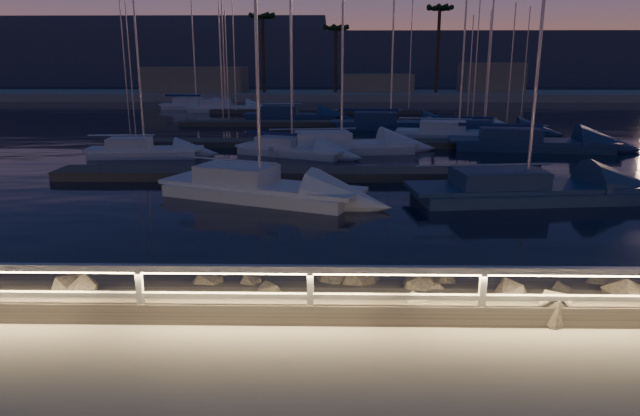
{
  "coord_description": "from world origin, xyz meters",
  "views": [
    {
      "loc": [
        1.35,
        -9.29,
        4.47
      ],
      "look_at": [
        1.1,
        4.0,
        1.07
      ],
      "focal_mm": 32.0,
      "sensor_mm": 36.0,
      "label": 1
    }
  ],
  "objects_px": {
    "guard_rail": "(249,281)",
    "sailboat_l": "(481,130)",
    "sailboat_g": "(455,133)",
    "sailboat_k": "(387,123)",
    "sailboat_n": "(224,107)",
    "sailboat_h": "(526,142)",
    "sailboat_b": "(255,186)",
    "sailboat_m": "(195,105)",
    "sailboat_j": "(290,115)",
    "sailboat_d": "(520,188)",
    "sailboat_e": "(142,150)",
    "sailboat_c": "(337,145)",
    "sailboat_f": "(289,148)"
  },
  "relations": [
    {
      "from": "guard_rail",
      "to": "sailboat_l",
      "type": "xyz_separation_m",
      "value": [
        12.13,
        31.51,
        -0.96
      ]
    },
    {
      "from": "sailboat_g",
      "to": "sailboat_k",
      "type": "height_order",
      "value": "sailboat_k"
    },
    {
      "from": "guard_rail",
      "to": "sailboat_l",
      "type": "distance_m",
      "value": 33.78
    },
    {
      "from": "guard_rail",
      "to": "sailboat_k",
      "type": "distance_m",
      "value": 36.25
    },
    {
      "from": "sailboat_n",
      "to": "sailboat_k",
      "type": "bearing_deg",
      "value": -47.19
    },
    {
      "from": "guard_rail",
      "to": "sailboat_h",
      "type": "relative_size",
      "value": 2.73
    },
    {
      "from": "sailboat_b",
      "to": "sailboat_h",
      "type": "relative_size",
      "value": 0.84
    },
    {
      "from": "sailboat_h",
      "to": "sailboat_m",
      "type": "distance_m",
      "value": 40.38
    },
    {
      "from": "sailboat_j",
      "to": "sailboat_k",
      "type": "relative_size",
      "value": 0.96
    },
    {
      "from": "sailboat_m",
      "to": "sailboat_n",
      "type": "relative_size",
      "value": 0.97
    },
    {
      "from": "sailboat_d",
      "to": "sailboat_k",
      "type": "bearing_deg",
      "value": 89.95
    },
    {
      "from": "sailboat_e",
      "to": "sailboat_c",
      "type": "bearing_deg",
      "value": 5.21
    },
    {
      "from": "sailboat_d",
      "to": "sailboat_c",
      "type": "bearing_deg",
      "value": 113.89
    },
    {
      "from": "sailboat_d",
      "to": "sailboat_f",
      "type": "xyz_separation_m",
      "value": [
        -9.54,
        10.53,
        -0.04
      ]
    },
    {
      "from": "sailboat_e",
      "to": "sailboat_l",
      "type": "relative_size",
      "value": 0.76
    },
    {
      "from": "guard_rail",
      "to": "sailboat_d",
      "type": "height_order",
      "value": "sailboat_d"
    },
    {
      "from": "sailboat_f",
      "to": "sailboat_m",
      "type": "distance_m",
      "value": 34.99
    },
    {
      "from": "sailboat_g",
      "to": "sailboat_m",
      "type": "xyz_separation_m",
      "value": [
        -23.73,
        25.25,
        0.03
      ]
    },
    {
      "from": "sailboat_k",
      "to": "sailboat_g",
      "type": "bearing_deg",
      "value": -51.18
    },
    {
      "from": "sailboat_e",
      "to": "guard_rail",
      "type": "bearing_deg",
      "value": -71.48
    },
    {
      "from": "sailboat_f",
      "to": "sailboat_m",
      "type": "relative_size",
      "value": 0.82
    },
    {
      "from": "sailboat_b",
      "to": "sailboat_l",
      "type": "distance_m",
      "value": 23.72
    },
    {
      "from": "sailboat_n",
      "to": "guard_rail",
      "type": "bearing_deg",
      "value": -81.1
    },
    {
      "from": "guard_rail",
      "to": "sailboat_n",
      "type": "bearing_deg",
      "value": 100.91
    },
    {
      "from": "sailboat_g",
      "to": "sailboat_n",
      "type": "height_order",
      "value": "sailboat_g"
    },
    {
      "from": "sailboat_k",
      "to": "sailboat_l",
      "type": "xyz_separation_m",
      "value": [
        6.28,
        -4.25,
        -0.05
      ]
    },
    {
      "from": "sailboat_h",
      "to": "sailboat_n",
      "type": "relative_size",
      "value": 1.15
    },
    {
      "from": "guard_rail",
      "to": "sailboat_d",
      "type": "bearing_deg",
      "value": 54.22
    },
    {
      "from": "sailboat_d",
      "to": "sailboat_e",
      "type": "xyz_separation_m",
      "value": [
        -17.64,
        9.77,
        -0.03
      ]
    },
    {
      "from": "sailboat_j",
      "to": "sailboat_m",
      "type": "distance_m",
      "value": 17.16
    },
    {
      "from": "sailboat_f",
      "to": "sailboat_l",
      "type": "distance_m",
      "value": 15.85
    },
    {
      "from": "sailboat_j",
      "to": "sailboat_n",
      "type": "distance_m",
      "value": 12.1
    },
    {
      "from": "sailboat_j",
      "to": "sailboat_l",
      "type": "relative_size",
      "value": 1.05
    },
    {
      "from": "sailboat_m",
      "to": "sailboat_n",
      "type": "height_order",
      "value": "sailboat_n"
    },
    {
      "from": "sailboat_e",
      "to": "sailboat_b",
      "type": "bearing_deg",
      "value": -56.03
    },
    {
      "from": "sailboat_j",
      "to": "sailboat_k",
      "type": "bearing_deg",
      "value": -33.32
    },
    {
      "from": "guard_rail",
      "to": "sailboat_j",
      "type": "xyz_separation_m",
      "value": [
        -2.25,
        42.35,
        -0.9
      ]
    },
    {
      "from": "sailboat_f",
      "to": "sailboat_h",
      "type": "bearing_deg",
      "value": 34.78
    },
    {
      "from": "guard_rail",
      "to": "sailboat_j",
      "type": "bearing_deg",
      "value": 93.04
    },
    {
      "from": "sailboat_g",
      "to": "sailboat_n",
      "type": "relative_size",
      "value": 1.02
    },
    {
      "from": "sailboat_l",
      "to": "sailboat_c",
      "type": "bearing_deg",
      "value": -134.9
    },
    {
      "from": "sailboat_d",
      "to": "sailboat_h",
      "type": "relative_size",
      "value": 0.94
    },
    {
      "from": "sailboat_l",
      "to": "sailboat_h",
      "type": "bearing_deg",
      "value": -73.91
    },
    {
      "from": "sailboat_f",
      "to": "sailboat_n",
      "type": "distance_m",
      "value": 30.54
    },
    {
      "from": "sailboat_k",
      "to": "sailboat_m",
      "type": "distance_m",
      "value": 27.53
    },
    {
      "from": "sailboat_m",
      "to": "guard_rail",
      "type": "bearing_deg",
      "value": -70.94
    },
    {
      "from": "guard_rail",
      "to": "sailboat_d",
      "type": "relative_size",
      "value": 2.91
    },
    {
      "from": "sailboat_c",
      "to": "sailboat_h",
      "type": "distance_m",
      "value": 11.43
    },
    {
      "from": "sailboat_n",
      "to": "sailboat_e",
      "type": "bearing_deg",
      "value": -90.2
    },
    {
      "from": "sailboat_j",
      "to": "sailboat_m",
      "type": "xyz_separation_m",
      "value": [
        -11.57,
        12.67,
        -0.0
      ]
    }
  ]
}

